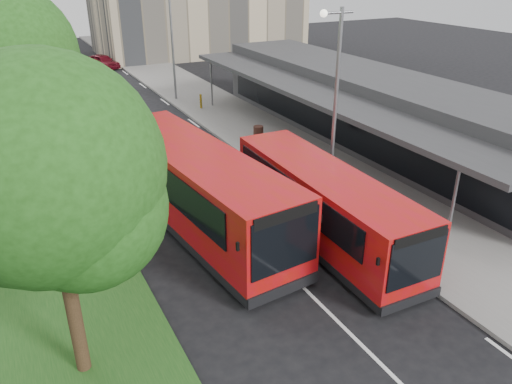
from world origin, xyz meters
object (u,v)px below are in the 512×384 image
lamp_post_near (334,99)px  bus_second (198,189)px  tree_far (0,45)px  litter_bin (258,135)px  lamp_post_far (171,36)px  car_near (103,61)px  tree_mid (9,65)px  bus_main (323,205)px  bollard (201,101)px  tree_near (48,184)px  car_far (52,53)px

lamp_post_near → bus_second: bearing=172.3°
tree_far → lamp_post_near: bearing=-59.7°
tree_far → litter_bin: tree_far is taller
lamp_post_far → car_near: 15.66m
tree_mid → lamp_post_near: 13.22m
tree_mid → lamp_post_near: size_ratio=1.13×
bus_main → bollard: (2.57, 18.84, -0.78)m
tree_far → car_near: size_ratio=1.94×
tree_near → lamp_post_far: bearing=66.0°
lamp_post_near → litter_bin: lamp_post_near is taller
tree_far → tree_near: bearing=-90.0°
tree_near → tree_far: bearing=90.0°
litter_bin → car_near: car_near is taller
car_near → bus_main: bearing=-113.4°
tree_far → lamp_post_near: (11.13, -19.05, -0.27)m
car_near → litter_bin: bearing=-107.4°
tree_far → bus_second: bearing=-73.2°
car_near → car_far: size_ratio=1.12×
lamp_post_near → car_near: bearing=93.6°
lamp_post_far → bus_second: size_ratio=0.68×
bus_second → lamp_post_far: bearing=67.8°
tree_near → car_near: (8.94, 39.92, -4.63)m
lamp_post_near → car_near: 35.27m
lamp_post_far → bus_second: bearing=-106.3°
litter_bin → bollard: (-0.14, 8.46, -0.01)m
tree_mid → car_near: bearing=72.2°
tree_far → car_far: tree_far is taller
litter_bin → car_far: size_ratio=0.29×
tree_mid → bollard: tree_mid is taller
tree_far → litter_bin: 16.80m
tree_far → lamp_post_far: size_ratio=0.96×
bus_second → litter_bin: 9.92m
lamp_post_far → bus_second: lamp_post_far is taller
tree_near → bus_main: 10.47m
tree_near → tree_far: (0.00, 24.00, -0.33)m
lamp_post_near → car_far: (-5.87, 42.82, -4.13)m
lamp_post_near → bollard: (0.77, 16.63, -4.07)m
lamp_post_near → car_far: bearing=97.8°
tree_near → lamp_post_near: bearing=24.0°
lamp_post_near → bus_second: lamp_post_near is taller
car_near → car_far: car_near is taller
tree_near → litter_bin: bearing=47.4°
lamp_post_far → bus_second: (-5.62, -19.24, -3.05)m
lamp_post_near → car_near: lamp_post_near is taller
tree_mid → car_far: 36.54m
tree_mid → tree_far: (0.00, 12.00, -0.86)m
lamp_post_near → lamp_post_far: 20.00m
bus_main → bus_second: bearing=143.1°
litter_bin → bollard: 8.46m
tree_near → bus_second: tree_near is taller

